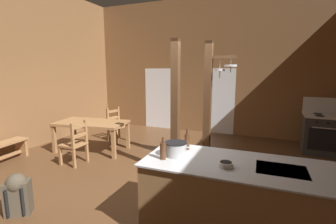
% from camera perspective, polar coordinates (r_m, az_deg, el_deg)
% --- Properties ---
extents(ground_plane, '(8.60, 8.47, 0.10)m').
position_cam_1_polar(ground_plane, '(4.48, -2.02, -17.16)').
color(ground_plane, brown).
extents(wall_back, '(8.60, 0.14, 4.21)m').
position_cam_1_polar(wall_back, '(7.72, 10.04, 10.64)').
color(wall_back, brown).
rests_on(wall_back, ground_plane).
extents(glazed_door_back_left, '(1.00, 0.01, 2.05)m').
position_cam_1_polar(glazed_door_back_left, '(8.26, -2.30, 3.24)').
color(glazed_door_back_left, white).
rests_on(glazed_door_back_left, ground_plane).
extents(glazed_panel_back_right, '(0.84, 0.01, 2.05)m').
position_cam_1_polar(glazed_panel_back_right, '(7.63, 12.54, 2.45)').
color(glazed_panel_back_right, white).
rests_on(glazed_panel_back_right, ground_plane).
extents(kitchen_island, '(2.17, 0.99, 0.94)m').
position_cam_1_polar(kitchen_island, '(3.12, 15.65, -19.75)').
color(kitchen_island, '#9E7044').
rests_on(kitchen_island, ground_plane).
extents(stove_range, '(1.17, 0.86, 1.32)m').
position_cam_1_polar(stove_range, '(6.93, 34.07, -4.38)').
color(stove_range, '#303030').
rests_on(stove_range, ground_plane).
extents(support_post_with_pot_rack, '(0.61, 0.23, 2.56)m').
position_cam_1_polar(support_post_with_pot_rack, '(4.85, 9.86, 2.51)').
color(support_post_with_pot_rack, brown).
rests_on(support_post_with_pot_rack, ground_plane).
extents(support_post_center, '(0.14, 0.14, 2.56)m').
position_cam_1_polar(support_post_center, '(4.44, 1.76, 0.69)').
color(support_post_center, brown).
rests_on(support_post_center, ground_plane).
extents(dining_table, '(1.81, 1.13, 0.74)m').
position_cam_1_polar(dining_table, '(6.19, -17.88, -3.04)').
color(dining_table, '#9E7044').
rests_on(dining_table, ground_plane).
extents(ladderback_chair_near_window, '(0.45, 0.45, 0.95)m').
position_cam_1_polar(ladderback_chair_near_window, '(5.48, -21.37, -7.09)').
color(ladderback_chair_near_window, '#9E7044').
rests_on(ladderback_chair_near_window, ground_plane).
extents(ladderback_chair_by_post, '(0.55, 0.55, 0.95)m').
position_cam_1_polar(ladderback_chair_by_post, '(6.94, -12.24, -3.09)').
color(ladderback_chair_by_post, '#9E7044').
rests_on(ladderback_chair_by_post, ground_plane).
extents(backpack, '(0.39, 0.39, 0.60)m').
position_cam_1_polar(backpack, '(4.07, -32.36, -16.04)').
color(backpack, '#4C4233').
rests_on(backpack, ground_plane).
extents(stockpot_on_counter, '(0.35, 0.28, 0.17)m').
position_cam_1_polar(stockpot_on_counter, '(3.01, 1.86, -8.83)').
color(stockpot_on_counter, silver).
rests_on(stockpot_on_counter, kitchen_island).
extents(mixing_bowl_on_counter, '(0.16, 0.16, 0.06)m').
position_cam_1_polar(mixing_bowl_on_counter, '(2.78, 13.68, -12.10)').
color(mixing_bowl_on_counter, silver).
rests_on(mixing_bowl_on_counter, kitchen_island).
extents(bottle_tall_on_counter, '(0.07, 0.07, 0.27)m').
position_cam_1_polar(bottle_tall_on_counter, '(2.90, -1.23, -9.21)').
color(bottle_tall_on_counter, '#56331E').
rests_on(bottle_tall_on_counter, kitchen_island).
extents(bottle_short_on_counter, '(0.07, 0.07, 0.28)m').
position_cam_1_polar(bottle_short_on_counter, '(3.24, 4.58, -7.02)').
color(bottle_short_on_counter, '#56331E').
rests_on(bottle_short_on_counter, kitchen_island).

